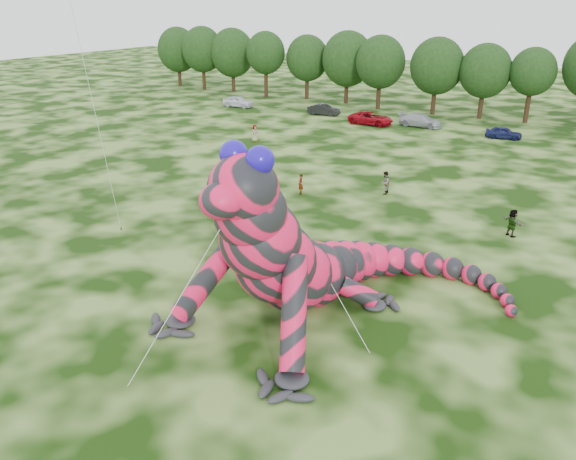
% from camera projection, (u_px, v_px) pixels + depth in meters
% --- Properties ---
extents(ground, '(240.00, 240.00, 0.00)m').
position_uv_depth(ground, '(232.00, 374.00, 22.21)').
color(ground, '#16330A').
rests_on(ground, ground).
extents(inflatable_gecko, '(17.19, 19.49, 8.73)m').
position_uv_depth(inflatable_gecko, '(312.00, 219.00, 25.87)').
color(inflatable_gecko, '#F5164D').
rests_on(inflatable_gecko, ground).
extents(tree_0, '(6.91, 6.22, 9.51)m').
position_uv_depth(tree_0, '(178.00, 57.00, 93.31)').
color(tree_0, black).
rests_on(tree_0, ground).
extents(tree_1, '(6.74, 6.07, 9.81)m').
position_uv_depth(tree_1, '(203.00, 58.00, 89.35)').
color(tree_1, black).
rests_on(tree_1, ground).
extents(tree_2, '(7.04, 6.34, 9.64)m').
position_uv_depth(tree_2, '(233.00, 60.00, 87.39)').
color(tree_2, black).
rests_on(tree_2, ground).
extents(tree_3, '(5.81, 5.23, 9.44)m').
position_uv_depth(tree_3, '(266.00, 65.00, 82.60)').
color(tree_3, black).
rests_on(tree_3, ground).
extents(tree_4, '(6.22, 5.60, 9.06)m').
position_uv_depth(tree_4, '(307.00, 67.00, 81.07)').
color(tree_4, black).
rests_on(tree_4, ground).
extents(tree_5, '(7.16, 6.44, 9.80)m').
position_uv_depth(tree_5, '(347.00, 67.00, 77.60)').
color(tree_5, black).
rests_on(tree_5, ground).
extents(tree_6, '(6.52, 5.86, 9.49)m').
position_uv_depth(tree_6, '(380.00, 72.00, 73.61)').
color(tree_6, black).
rests_on(tree_6, ground).
extents(tree_7, '(6.68, 6.01, 9.48)m').
position_uv_depth(tree_7, '(436.00, 76.00, 70.13)').
color(tree_7, black).
rests_on(tree_7, ground).
extents(tree_8, '(6.14, 5.53, 8.94)m').
position_uv_depth(tree_8, '(484.00, 82.00, 67.58)').
color(tree_8, black).
rests_on(tree_8, ground).
extents(tree_9, '(5.27, 4.74, 8.68)m').
position_uv_depth(tree_9, '(531.00, 86.00, 65.39)').
color(tree_9, black).
rests_on(tree_9, ground).
extents(car_0, '(4.47, 2.00, 1.49)m').
position_uv_depth(car_0, '(238.00, 102.00, 76.33)').
color(car_0, silver).
rests_on(car_0, ground).
extents(car_1, '(4.21, 1.81, 1.35)m').
position_uv_depth(car_1, '(324.00, 110.00, 71.14)').
color(car_1, black).
rests_on(car_1, ground).
extents(car_2, '(5.29, 2.57, 1.45)m').
position_uv_depth(car_2, '(371.00, 118.00, 65.74)').
color(car_2, '#980712').
rests_on(car_2, ground).
extents(car_3, '(5.09, 2.24, 1.45)m').
position_uv_depth(car_3, '(421.00, 120.00, 64.66)').
color(car_3, '#A1A5AA').
rests_on(car_3, ground).
extents(car_4, '(3.91, 2.06, 1.27)m').
position_uv_depth(car_4, '(504.00, 133.00, 59.14)').
color(car_4, '#161C4C').
rests_on(car_4, ground).
extents(spectator_5, '(1.65, 1.32, 1.75)m').
position_uv_depth(spectator_5, '(512.00, 223.00, 34.77)').
color(spectator_5, gray).
rests_on(spectator_5, ground).
extents(spectator_1, '(0.75, 0.92, 1.76)m').
position_uv_depth(spectator_1, '(385.00, 183.00, 42.29)').
color(spectator_1, gray).
rests_on(spectator_1, ground).
extents(spectator_0, '(0.67, 0.67, 1.57)m').
position_uv_depth(spectator_0, '(301.00, 184.00, 42.26)').
color(spectator_0, gray).
rests_on(spectator_0, ground).
extents(spectator_4, '(0.90, 1.02, 1.75)m').
position_uv_depth(spectator_4, '(255.00, 133.00, 57.83)').
color(spectator_4, gray).
rests_on(spectator_4, ground).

